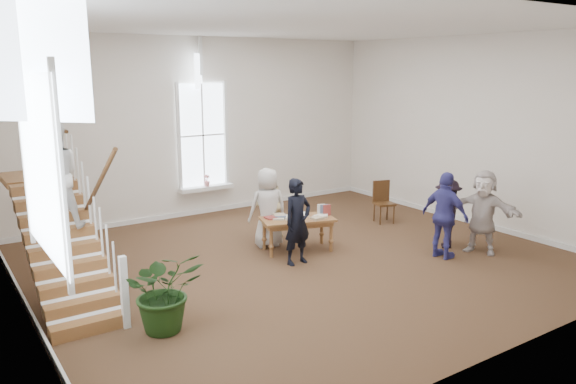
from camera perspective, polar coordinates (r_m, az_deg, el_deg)
ground at (r=11.22m, az=1.54°, el=-6.95°), size 10.00×10.00×0.00m
room_shell at (r=14.76m, az=-8.36°, el=-0.67°), size 10.49×10.00×10.00m
staircase at (r=9.76m, az=-22.42°, el=-0.98°), size 1.10×4.10×2.92m
library_table at (r=11.63m, az=0.93°, el=-3.05°), size 1.64×1.13×0.76m
police_officer at (r=10.80m, az=0.98°, el=-3.03°), size 0.65×0.46×1.69m
elderly_woman at (r=11.86m, az=-2.07°, el=-1.59°), size 0.92×0.70×1.69m
person_yellow at (r=12.44m, az=-2.11°, el=-1.19°), size 0.84×0.70×1.58m
woman_cluster_a at (r=11.54m, az=15.66°, el=-2.33°), size 0.55×1.07×1.75m
woman_cluster_b at (r=12.30m, az=15.87°, el=-2.08°), size 1.06×1.07×1.48m
woman_cluster_c at (r=12.11m, az=19.16°, el=-1.92°), size 1.08×1.67×1.73m
floor_plant at (r=8.37m, az=-12.41°, el=-9.72°), size 1.26×1.14×1.23m
side_chair at (r=14.01m, az=9.61°, el=-0.71°), size 0.55×0.55×1.02m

